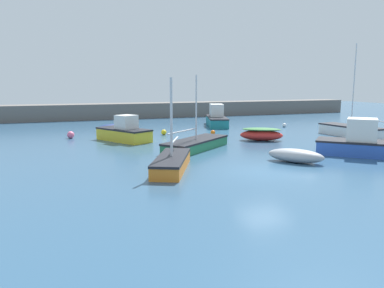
{
  "coord_description": "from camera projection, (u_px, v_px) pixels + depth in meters",
  "views": [
    {
      "loc": [
        -9.86,
        -16.03,
        4.41
      ],
      "look_at": [
        -1.33,
        7.06,
        0.42
      ],
      "focal_mm": 35.0,
      "sensor_mm": 36.0,
      "label": 1
    }
  ],
  "objects": [
    {
      "name": "sailboat_tall_mast",
      "position": [
        351.0,
        131.0,
        31.5
      ],
      "size": [
        2.24,
        6.5,
        7.62
      ],
      "rotation": [
        0.0,
        0.0,
        1.64
      ],
      "color": "white",
      "rests_on": "ground_plane"
    },
    {
      "name": "rowboat_blue_near",
      "position": [
        296.0,
        156.0,
        21.07
      ],
      "size": [
        2.88,
        3.25,
        0.77
      ],
      "rotation": [
        0.0,
        0.0,
        2.22
      ],
      "color": "gray",
      "rests_on": "ground_plane"
    },
    {
      "name": "rowboat_with_red_cover",
      "position": [
        261.0,
        134.0,
        29.16
      ],
      "size": [
        3.6,
        2.92,
        1.0
      ],
      "rotation": [
        0.0,
        0.0,
        5.77
      ],
      "color": "red",
      "rests_on": "ground_plane"
    },
    {
      "name": "mooring_buoy_pink",
      "position": [
        71.0,
        135.0,
        30.33
      ],
      "size": [
        0.58,
        0.58,
        0.58
      ],
      "primitive_type": "sphere",
      "color": "#EA668C",
      "rests_on": "ground_plane"
    },
    {
      "name": "motorboat_with_cabin",
      "position": [
        124.0,
        132.0,
        28.9
      ],
      "size": [
        3.91,
        5.02,
        2.02
      ],
      "rotation": [
        0.0,
        0.0,
        2.07
      ],
      "color": "yellow",
      "rests_on": "ground_plane"
    },
    {
      "name": "harbor_breakwater",
      "position": [
        135.0,
        110.0,
        48.43
      ],
      "size": [
        63.76,
        3.25,
        1.9
      ],
      "primitive_type": "cube",
      "color": "#66605B",
      "rests_on": "ground_plane"
    },
    {
      "name": "ground_plane",
      "position": [
        265.0,
        173.0,
        18.94
      ],
      "size": [
        120.0,
        120.0,
        0.2
      ],
      "primitive_type": "cube",
      "color": "#2D5170"
    },
    {
      "name": "mooring_buoy_white",
      "position": [
        284.0,
        125.0,
        38.18
      ],
      "size": [
        0.41,
        0.41,
        0.41
      ],
      "primitive_type": "sphere",
      "color": "white",
      "rests_on": "ground_plane"
    },
    {
      "name": "cabin_cruiser_white",
      "position": [
        367.0,
        144.0,
        22.95
      ],
      "size": [
        5.78,
        5.74,
        2.3
      ],
      "rotation": [
        0.0,
        0.0,
        5.5
      ],
      "color": "#2D56B7",
      "rests_on": "ground_plane"
    },
    {
      "name": "sailboat_short_mast",
      "position": [
        196.0,
        144.0,
        25.29
      ],
      "size": [
        5.83,
        5.23,
        4.97
      ],
      "rotation": [
        0.0,
        0.0,
        0.68
      ],
      "color": "#287A4C",
      "rests_on": "ground_plane"
    },
    {
      "name": "mooring_buoy_yellow",
      "position": [
        164.0,
        132.0,
        32.38
      ],
      "size": [
        0.46,
        0.46,
        0.46
      ],
      "primitive_type": "sphere",
      "color": "yellow",
      "rests_on": "ground_plane"
    },
    {
      "name": "sailboat_twin_hulled",
      "position": [
        172.0,
        162.0,
        19.2
      ],
      "size": [
        3.45,
        5.12,
        4.71
      ],
      "rotation": [
        0.0,
        0.0,
        4.26
      ],
      "color": "orange",
      "rests_on": "ground_plane"
    },
    {
      "name": "motorboat_grey_hull",
      "position": [
        217.0,
        118.0,
        39.26
      ],
      "size": [
        3.62,
        6.25,
        2.27
      ],
      "rotation": [
        0.0,
        0.0,
        4.4
      ],
      "color": "teal",
      "rests_on": "ground_plane"
    },
    {
      "name": "open_tender_yellow",
      "position": [
        113.0,
        127.0,
        35.28
      ],
      "size": [
        3.21,
        2.12,
        0.64
      ],
      "rotation": [
        0.0,
        0.0,
        0.31
      ],
      "color": "navy",
      "rests_on": "ground_plane"
    },
    {
      "name": "mooring_buoy_orange",
      "position": [
        213.0,
        132.0,
        32.46
      ],
      "size": [
        0.4,
        0.4,
        0.4
      ],
      "primitive_type": "sphere",
      "color": "orange",
      "rests_on": "ground_plane"
    }
  ]
}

